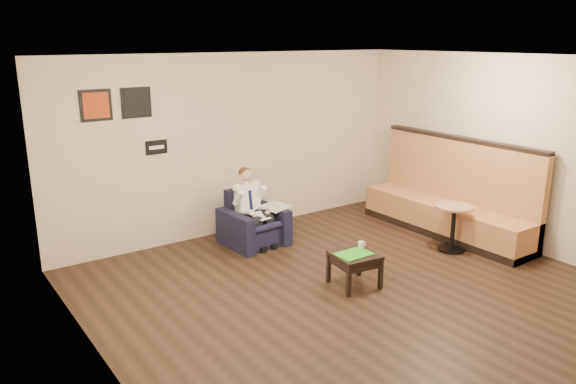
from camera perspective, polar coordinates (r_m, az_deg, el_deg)
ground at (r=6.96m, az=7.58°, el=-10.41°), size 6.00×6.00×0.00m
wall_back at (r=8.84m, az=-5.40°, el=4.85°), size 6.00×0.02×2.80m
wall_left at (r=5.00m, az=-18.09°, el=-4.25°), size 0.02×6.00×2.80m
wall_right at (r=8.76m, az=22.55°, el=3.63°), size 0.02×6.00×2.80m
ceiling at (r=6.27m, az=8.51°, el=13.30°), size 6.00×6.00×0.02m
seating_sign at (r=8.25m, az=-13.23°, el=4.45°), size 0.32×0.02×0.20m
art_print_left at (r=7.89m, az=-18.94°, el=8.32°), size 0.42×0.03×0.42m
art_print_right at (r=8.07m, az=-15.17°, el=8.75°), size 0.42×0.03×0.42m
armchair at (r=8.40m, az=-3.50°, el=-2.71°), size 0.87×0.87×0.80m
seated_man at (r=8.28m, az=-3.10°, el=-1.91°), size 0.57×0.81×1.10m
lap_papers at (r=8.23m, az=-2.74°, el=-2.43°), size 0.21×0.28×0.01m
newspaper at (r=8.48m, az=-1.32°, el=-1.49°), size 0.39×0.47×0.01m
side_table at (r=7.12m, az=6.75°, el=-7.83°), size 0.59×0.59×0.43m
green_folder at (r=7.01m, az=6.70°, el=-6.27°), size 0.43×0.31×0.01m
coffee_mug at (r=7.20m, az=7.44°, el=-5.35°), size 0.09×0.09×0.09m
smartphone at (r=7.18m, az=6.44°, el=-5.73°), size 0.15×0.10×0.01m
banquette at (r=9.09m, az=15.90°, el=0.40°), size 0.70×2.93×1.50m
cafe_table at (r=8.52m, az=16.41°, el=-3.52°), size 0.66×0.66×0.68m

